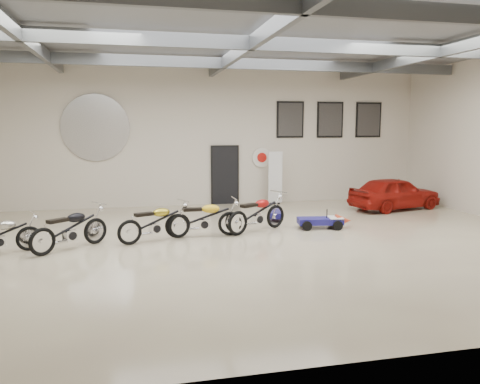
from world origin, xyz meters
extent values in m
cube|color=#C3B895|center=(0.00, 0.00, 0.00)|extent=(16.00, 12.00, 0.01)
cube|color=gray|center=(0.00, 0.00, 5.00)|extent=(16.00, 12.00, 0.01)
cube|color=beige|center=(0.00, 6.00, 2.50)|extent=(16.00, 0.02, 5.00)
cube|color=black|center=(0.50, 5.95, 1.05)|extent=(0.92, 0.08, 2.10)
imported|color=#99140D|center=(6.00, 3.52, 0.57)|extent=(2.04, 3.53, 1.13)
camera|label=1|loc=(-2.73, -10.87, 2.82)|focal=35.00mm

